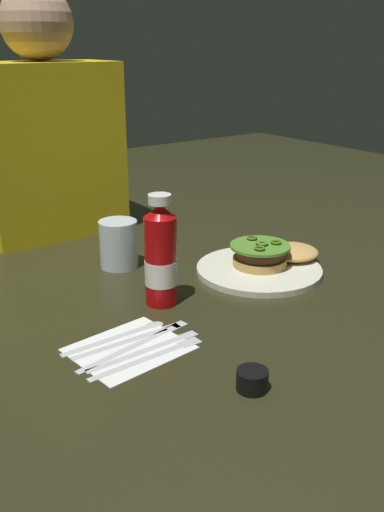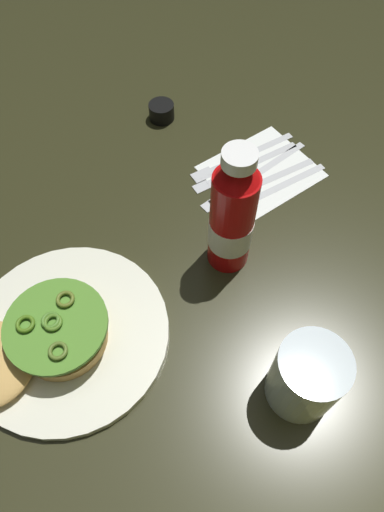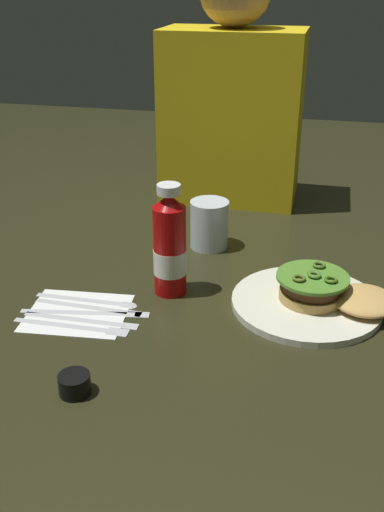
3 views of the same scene
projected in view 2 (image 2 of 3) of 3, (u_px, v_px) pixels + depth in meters
ground_plane at (157, 262)px, 0.65m from camera, size 3.00×3.00×0.00m
dinner_plate at (69, 334)px, 0.58m from camera, size 0.26×0.26×0.01m
burger_sandwich at (34, 343)px, 0.55m from camera, size 0.21×0.13×0.05m
ketchup_bottle at (232, 218)px, 0.58m from camera, size 0.06×0.06×0.21m
water_glass at (306, 377)px, 0.51m from camera, size 0.08×0.08×0.10m
condiment_cup at (162, 111)px, 0.80m from camera, size 0.05×0.05×0.03m
napkin at (261, 171)px, 0.74m from camera, size 0.18×0.16×0.00m
fork_utensil at (235, 159)px, 0.75m from camera, size 0.20×0.02×0.00m
steak_knife at (240, 168)px, 0.74m from camera, size 0.20×0.02×0.00m
butter_knife at (249, 178)px, 0.73m from camera, size 0.22×0.05×0.00m
table_knife at (257, 184)px, 0.72m from camera, size 0.20×0.02×0.00m
spoon_utensil at (264, 193)px, 0.71m from camera, size 0.19×0.03×0.00m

